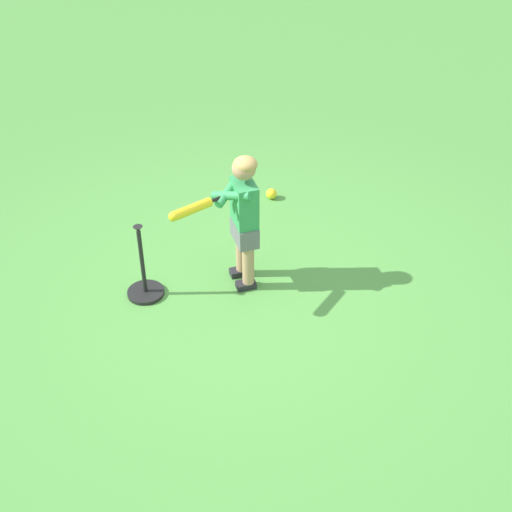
{
  "coord_description": "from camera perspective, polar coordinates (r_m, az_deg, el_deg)",
  "views": [
    {
      "loc": [
        1.02,
        3.87,
        3.38
      ],
      "look_at": [
        -0.09,
        0.08,
        0.45
      ],
      "focal_mm": 48.69,
      "sensor_mm": 36.0,
      "label": 1
    }
  ],
  "objects": [
    {
      "name": "child_batter",
      "position": [
        5.02,
        -1.25,
        3.68
      ],
      "size": [
        0.69,
        0.47,
        1.08
      ],
      "color": "#232328",
      "rests_on": "ground"
    },
    {
      "name": "ground_plane",
      "position": [
        5.23,
        -1.19,
        -3.6
      ],
      "size": [
        40.0,
        40.0,
        0.0
      ],
      "primitive_type": "plane",
      "color": "#519942"
    },
    {
      "name": "batting_tee",
      "position": [
        5.28,
        -9.13,
        -2.23
      ],
      "size": [
        0.28,
        0.28,
        0.62
      ],
      "color": "black",
      "rests_on": "ground"
    },
    {
      "name": "play_ball_near_batter",
      "position": [
        6.38,
        1.28,
        5.14
      ],
      "size": [
        0.1,
        0.1,
        0.1
      ],
      "primitive_type": "sphere",
      "color": "yellow",
      "rests_on": "ground"
    }
  ]
}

